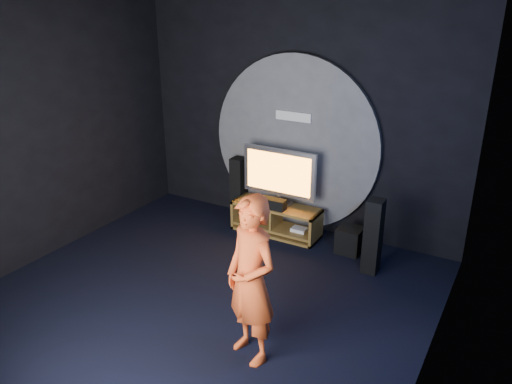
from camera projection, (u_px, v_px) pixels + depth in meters
floor at (200, 302)px, 5.82m from camera, size 5.00×5.00×0.00m
back_wall at (297, 113)px, 7.19m from camera, size 5.00×0.04×3.50m
left_wall at (34, 129)px, 6.33m from camera, size 0.04×5.00×3.50m
right_wall at (443, 207)px, 4.02m from camera, size 0.04×5.00×3.50m
wall_disc_panel at (294, 144)px, 7.31m from camera, size 2.60×0.11×2.60m
media_console at (277, 221)px, 7.43m from camera, size 1.33×0.45×0.45m
tv at (279, 174)px, 7.22m from camera, size 1.14×0.22×0.84m
center_speaker at (273, 203)px, 7.21m from camera, size 0.40×0.15×0.15m
remote at (251, 203)px, 7.41m from camera, size 0.18×0.05×0.02m
tower_speaker_left at (239, 188)px, 7.85m from camera, size 0.20×0.22×1.00m
tower_speaker_right at (373, 236)px, 6.29m from camera, size 0.20×0.22×1.00m
subwoofer at (350, 240)px, 6.89m from camera, size 0.33×0.33×0.36m
player at (251, 281)px, 4.66m from camera, size 0.73×0.61×1.70m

